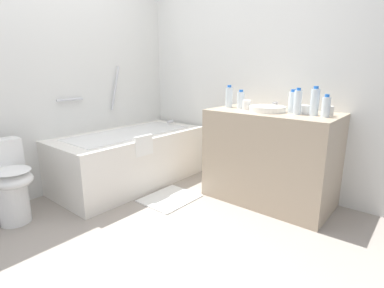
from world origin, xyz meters
TOP-DOWN VIEW (x-y plane):
  - ground_plane at (0.00, 0.00)m, footprint 4.14×4.14m
  - wall_back_tiled at (0.00, 1.33)m, footprint 3.54×0.10m
  - wall_right_mirror at (1.62, 0.00)m, footprint 0.10×2.96m
  - bathtub at (0.71, 0.88)m, footprint 1.67×0.80m
  - toilet at (-0.52, 0.95)m, footprint 0.37×0.48m
  - vanity_counter at (1.26, -0.53)m, footprint 0.63×1.17m
  - sink_basin at (1.21, -0.49)m, footprint 0.33×0.33m
  - sink_faucet at (1.41, -0.49)m, footprint 0.11×0.15m
  - water_bottle_0 at (1.29, -0.69)m, footprint 0.07×0.07m
  - water_bottle_1 at (1.26, -0.18)m, footprint 0.07×0.07m
  - water_bottle_2 at (1.22, -1.00)m, footprint 0.07×0.07m
  - water_bottle_3 at (1.26, -0.05)m, footprint 0.07×0.07m
  - water_bottle_4 at (1.22, -0.77)m, footprint 0.06×0.06m
  - water_bottle_5 at (1.25, -0.90)m, footprint 0.07×0.07m
  - drinking_glass_0 at (1.31, -1.01)m, footprint 0.06×0.06m
  - drinking_glass_1 at (1.22, -0.27)m, footprint 0.08×0.08m
  - drinking_glass_2 at (1.29, -0.81)m, footprint 0.07×0.07m
  - bath_mat at (0.65, 0.23)m, footprint 0.53×0.43m

SIDE VIEW (x-z plane):
  - ground_plane at x=0.00m, z-range 0.00..0.00m
  - bath_mat at x=0.65m, z-range 0.00..0.01m
  - bathtub at x=0.71m, z-range -0.34..0.96m
  - toilet at x=-0.52m, z-range 0.01..0.71m
  - vanity_counter at x=1.26m, z-range 0.00..0.88m
  - sink_basin at x=1.21m, z-range 0.88..0.93m
  - sink_faucet at x=1.41m, z-range 0.88..0.95m
  - drinking_glass_2 at x=1.29m, z-range 0.88..0.96m
  - drinking_glass_0 at x=1.31m, z-range 0.88..0.97m
  - drinking_glass_1 at x=1.22m, z-range 0.88..0.97m
  - water_bottle_1 at x=1.26m, z-range 0.88..1.06m
  - water_bottle_2 at x=1.22m, z-range 0.88..1.06m
  - water_bottle_0 at x=1.29m, z-range 0.88..1.08m
  - water_bottle_3 at x=1.26m, z-range 0.88..1.10m
  - water_bottle_4 at x=1.22m, z-range 0.88..1.10m
  - water_bottle_5 at x=1.25m, z-range 0.88..1.12m
  - wall_back_tiled at x=0.00m, z-range 0.00..2.50m
  - wall_right_mirror at x=1.62m, z-range 0.00..2.50m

